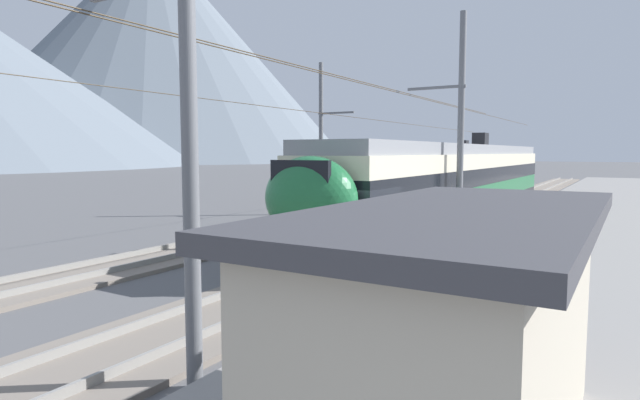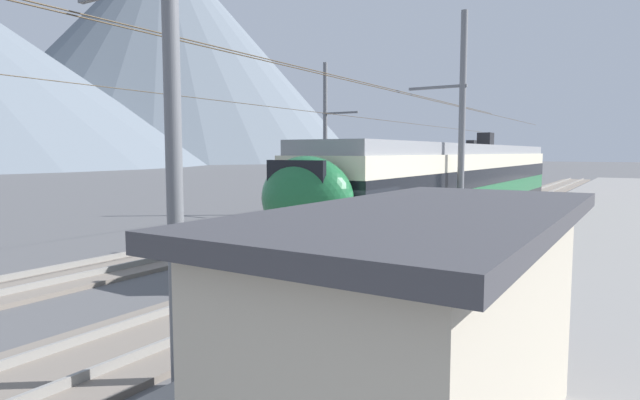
% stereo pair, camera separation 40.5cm
% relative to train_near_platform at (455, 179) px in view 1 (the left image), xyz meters
% --- Properties ---
extents(ground_plane, '(400.00, 400.00, 0.00)m').
position_rel_train_near_platform_xyz_m(ground_plane, '(-11.69, -1.57, -2.23)').
color(ground_plane, '#565659').
extents(platform_slab, '(120.00, 7.95, 0.39)m').
position_rel_train_near_platform_xyz_m(platform_slab, '(-11.69, -6.30, -2.03)').
color(platform_slab, gray).
rests_on(platform_slab, ground).
extents(track_near, '(120.00, 3.00, 0.28)m').
position_rel_train_near_platform_xyz_m(track_near, '(-11.69, 0.00, -2.16)').
color(track_near, slate).
rests_on(track_near, ground).
extents(track_far, '(120.00, 3.00, 0.28)m').
position_rel_train_near_platform_xyz_m(track_far, '(-11.69, 5.86, -2.16)').
color(track_far, slate).
rests_on(track_far, ground).
extents(train_near_platform, '(27.75, 2.95, 4.27)m').
position_rel_train_near_platform_xyz_m(train_near_platform, '(0.00, 0.00, 0.00)').
color(train_near_platform, '#2D2D30').
rests_on(train_near_platform, track_near).
extents(train_far_track, '(27.90, 2.86, 4.27)m').
position_rel_train_near_platform_xyz_m(train_far_track, '(17.63, 5.86, -0.00)').
color(train_far_track, '#2D2D30').
rests_on(train_far_track, track_far).
extents(catenary_mast_west, '(49.84, 2.19, 7.03)m').
position_rel_train_near_platform_xyz_m(catenary_mast_west, '(-19.38, -1.72, 1.54)').
color(catenary_mast_west, slate).
rests_on(catenary_mast_west, ground).
extents(catenary_mast_mid, '(49.84, 2.19, 8.47)m').
position_rel_train_near_platform_xyz_m(catenary_mast_mid, '(-5.88, -1.75, 2.15)').
color(catenary_mast_mid, slate).
rests_on(catenary_mast_mid, ground).
extents(catenary_mast_far_side, '(49.84, 2.21, 8.42)m').
position_rel_train_near_platform_xyz_m(catenary_mast_far_side, '(0.49, 7.63, 2.11)').
color(catenary_mast_far_side, slate).
rests_on(catenary_mast_far_side, ground).
extents(platform_sign, '(0.70, 0.08, 2.05)m').
position_rel_train_near_platform_xyz_m(platform_sign, '(-11.65, -3.92, -0.33)').
color(platform_sign, '#59595B').
rests_on(platform_sign, platform_slab).
extents(passenger_walking, '(0.53, 0.22, 1.69)m').
position_rel_train_near_platform_xyz_m(passenger_walking, '(-16.43, -5.22, -0.89)').
color(passenger_walking, '#383842').
rests_on(passenger_walking, platform_slab).
extents(handbag_beside_passenger, '(0.32, 0.18, 0.39)m').
position_rel_train_near_platform_xyz_m(handbag_beside_passenger, '(-15.32, -5.28, -1.70)').
color(handbag_beside_passenger, black).
rests_on(handbag_beside_passenger, platform_slab).
extents(potted_plant_platform_edge, '(0.65, 0.65, 0.90)m').
position_rel_train_near_platform_xyz_m(potted_plant_platform_edge, '(-13.86, -4.24, -1.32)').
color(potted_plant_platform_edge, brown).
rests_on(potted_plant_platform_edge, platform_slab).
extents(platform_shelter, '(5.18, 2.31, 2.59)m').
position_rel_train_near_platform_xyz_m(platform_shelter, '(-19.86, -5.94, -0.52)').
color(platform_shelter, '#B7AD99').
rests_on(platform_shelter, platform_slab).
extents(mountain_right_ridge, '(154.42, 154.42, 87.56)m').
position_rel_train_near_platform_xyz_m(mountain_right_ridge, '(123.24, 157.86, 41.55)').
color(mountain_right_ridge, slate).
rests_on(mountain_right_ridge, ground).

